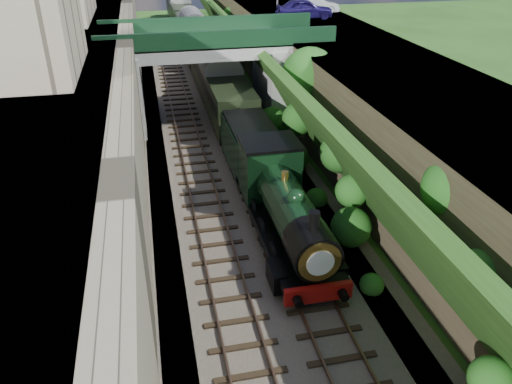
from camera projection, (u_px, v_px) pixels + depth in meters
ground at (303, 357)px, 17.52m from camera, size 160.00×160.00×0.00m
trackbed at (218, 140)px, 34.64m from camera, size 10.00×90.00×0.20m
retaining_wall at (131, 98)px, 31.98m from camera, size 1.00×90.00×7.00m
street_plateau_left at (74, 102)px, 31.31m from camera, size 6.00×90.00×7.00m
street_plateau_right at (351, 89)px, 34.99m from camera, size 8.00×90.00×6.25m
embankment_slope at (291, 102)px, 33.69m from camera, size 4.64×90.00×6.50m
track_left at (189, 141)px, 34.19m from camera, size 2.50×90.00×0.20m
track_right at (235, 137)px, 34.79m from camera, size 2.50×90.00×0.20m
road_bridge at (221, 68)px, 36.35m from camera, size 16.00×6.40×7.25m
building_near at (30, 30)px, 23.45m from camera, size 4.00×8.00×4.00m
tree at (310, 77)px, 32.15m from camera, size 3.60×3.80×6.60m
car_blue at (304, 9)px, 41.73m from camera, size 4.80×2.10×1.61m
car_silver at (314, 6)px, 43.71m from camera, size 4.63×2.40×1.45m
locomotive at (285, 208)px, 22.87m from camera, size 3.10×10.22×3.83m
tender at (252, 151)px, 29.32m from camera, size 2.70×6.00×3.05m
coach_front at (219, 84)px, 39.92m from camera, size 2.90×18.00×3.70m
coach_middle at (194, 37)px, 56.06m from camera, size 2.90×18.00×3.70m
coach_rear at (180, 11)px, 72.20m from camera, size 2.90×18.00×3.70m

